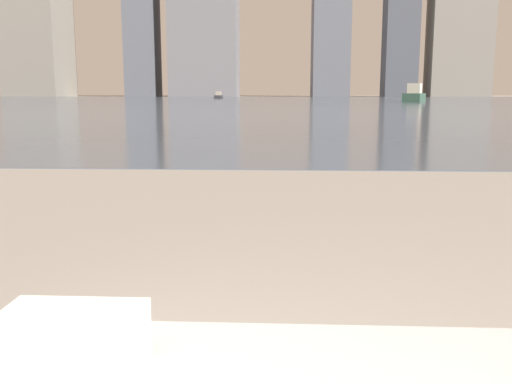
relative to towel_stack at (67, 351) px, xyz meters
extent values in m
cube|color=white|center=(0.00, 0.00, -0.04)|extent=(0.24, 0.19, 0.04)
cube|color=white|center=(0.00, 0.00, 0.00)|extent=(0.24, 0.19, 0.04)
cube|color=white|center=(0.00, 0.00, 0.04)|extent=(0.24, 0.19, 0.04)
cube|color=slate|center=(0.11, 61.24, -0.55)|extent=(180.00, 110.00, 0.01)
cube|color=#335647|center=(12.78, 55.22, -0.13)|extent=(3.13, 4.98, 0.82)
cube|color=silver|center=(12.78, 55.22, 0.75)|extent=(1.71, 2.06, 0.94)
cube|color=#2D2D33|center=(-9.21, 82.06, -0.30)|extent=(1.00, 2.73, 0.47)
cube|color=#B2A893|center=(-9.21, 82.06, 0.20)|extent=(0.70, 1.03, 0.54)
cube|color=#4C515B|center=(23.26, 117.24, 17.58)|extent=(6.40, 6.36, 36.27)
camera|label=1|loc=(0.36, -0.87, 0.43)|focal=40.00mm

